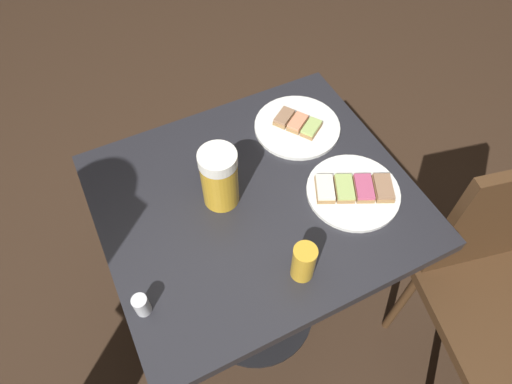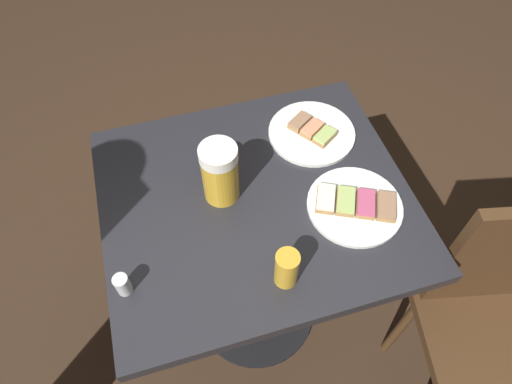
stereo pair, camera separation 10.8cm
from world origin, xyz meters
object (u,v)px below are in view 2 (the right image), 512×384
Objects in this scene: plate_near at (355,205)px; cafe_chair at (499,321)px; beer_mug at (220,171)px; plate_far at (312,132)px; salt_shaker at (123,285)px; beer_glass_small at (288,268)px.

cafe_chair is at bearing 47.61° from plate_near.
cafe_chair is (0.44, 0.63, -0.33)m from beer_mug.
salt_shaker is (0.31, -0.54, 0.02)m from plate_far.
plate_far is (-0.25, -0.02, -0.00)m from plate_near.
cafe_chair is (0.17, 0.55, -0.30)m from beer_glass_small.
plate_near is 0.25m from plate_far.
plate_near and plate_far have the same top height.
plate_near is at bearing 3.56° from plate_far.
beer_mug is at bearing 126.46° from salt_shaker.
beer_glass_small is 0.35m from salt_shaker.
cafe_chair reaches higher than plate_near.
beer_glass_small is (0.26, 0.08, -0.03)m from beer_mug.
plate_near is 0.52m from cafe_chair.
beer_glass_small is 1.85× the size of salt_shaker.
beer_mug reaches higher than beer_glass_small.
cafe_chair is at bearing 74.69° from salt_shaker.
cafe_chair is (0.30, 0.33, -0.26)m from plate_near.
beer_glass_small is at bearing -5.01° from cafe_chair.
plate_far is 0.70m from cafe_chair.
plate_far is 0.31m from beer_mug.
plate_near is 4.25× the size of salt_shaker.
plate_far is at bearing -45.73° from cafe_chair.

